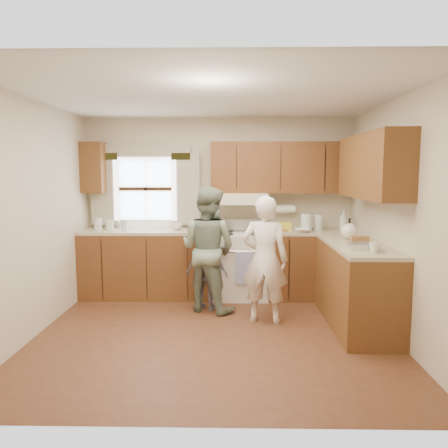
{
  "coord_description": "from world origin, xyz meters",
  "views": [
    {
      "loc": [
        0.19,
        -4.54,
        1.73
      ],
      "look_at": [
        0.1,
        0.4,
        1.15
      ],
      "focal_mm": 35.0,
      "sensor_mm": 36.0,
      "label": 1
    }
  ],
  "objects_px": {
    "child": "(207,274)",
    "stove": "(240,264)",
    "woman_right": "(208,249)",
    "woman_left": "(265,260)"
  },
  "relations": [
    {
      "from": "child",
      "to": "stove",
      "type": "bearing_deg",
      "value": -110.9
    },
    {
      "from": "woman_right",
      "to": "child",
      "type": "height_order",
      "value": "woman_right"
    },
    {
      "from": "woman_left",
      "to": "woman_right",
      "type": "bearing_deg",
      "value": -20.67
    },
    {
      "from": "stove",
      "to": "child",
      "type": "xyz_separation_m",
      "value": [
        -0.43,
        -0.61,
        -0.01
      ]
    },
    {
      "from": "woman_left",
      "to": "woman_right",
      "type": "xyz_separation_m",
      "value": [
        -0.68,
        0.45,
        0.04
      ]
    },
    {
      "from": "woman_left",
      "to": "woman_right",
      "type": "height_order",
      "value": "woman_right"
    },
    {
      "from": "stove",
      "to": "woman_right",
      "type": "distance_m",
      "value": 0.78
    },
    {
      "from": "stove",
      "to": "child",
      "type": "relative_size",
      "value": 1.16
    },
    {
      "from": "woman_left",
      "to": "woman_right",
      "type": "relative_size",
      "value": 0.95
    },
    {
      "from": "stove",
      "to": "woman_right",
      "type": "height_order",
      "value": "woman_right"
    }
  ]
}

